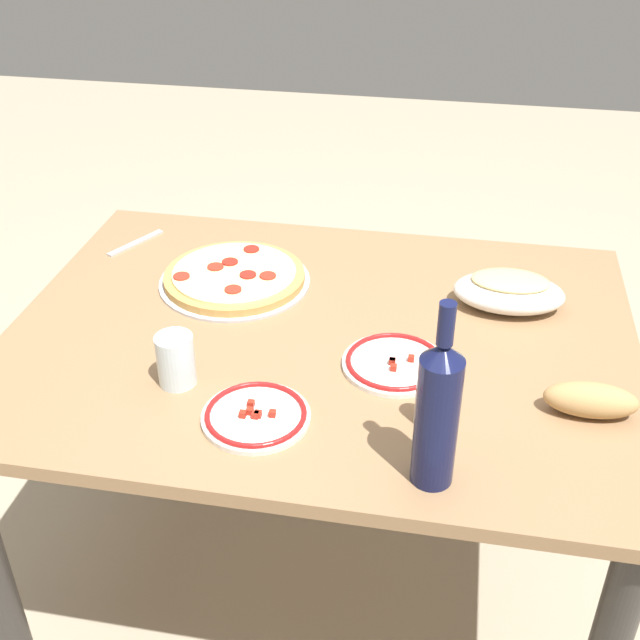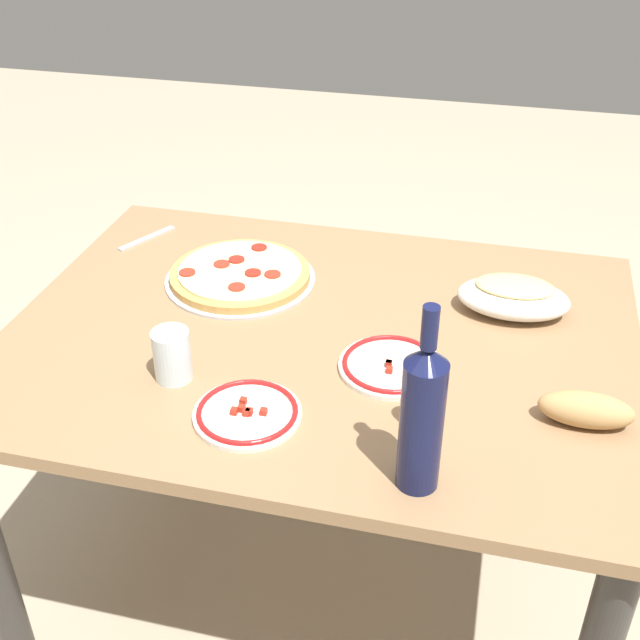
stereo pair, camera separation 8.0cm
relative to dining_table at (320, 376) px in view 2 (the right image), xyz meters
The scene contains 11 objects.
ground_plane 0.63m from the dining_table, ahead, with size 8.00×8.00×0.00m, color tan.
dining_table is the anchor object (origin of this frame).
pepperoni_pizza 0.31m from the dining_table, 144.11° to the left, with size 0.35×0.35×0.03m.
baked_pasta_dish 0.45m from the dining_table, 24.45° to the left, with size 0.24×0.15×0.08m.
wine_bottle 0.53m from the dining_table, 56.63° to the right, with size 0.07×0.07×0.34m.
water_glass 0.36m from the dining_table, 136.97° to the right, with size 0.07×0.07×0.10m, color silver.
side_plate_near 0.33m from the dining_table, 101.58° to the right, with size 0.20×0.20×0.02m.
side_plate_far 0.23m from the dining_table, 29.32° to the right, with size 0.21×0.21×0.02m.
bread_loaf 0.57m from the dining_table, 18.37° to the right, with size 0.17×0.07×0.06m, color tan.
spice_shaker 0.38m from the dining_table, 46.61° to the right, with size 0.04×0.04×0.09m.
fork_right 0.62m from the dining_table, 149.64° to the left, with size 0.17×0.02×0.01m, color #B7B7BC.
Camera 2 is at (0.33, -1.37, 1.69)m, focal length 45.36 mm.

